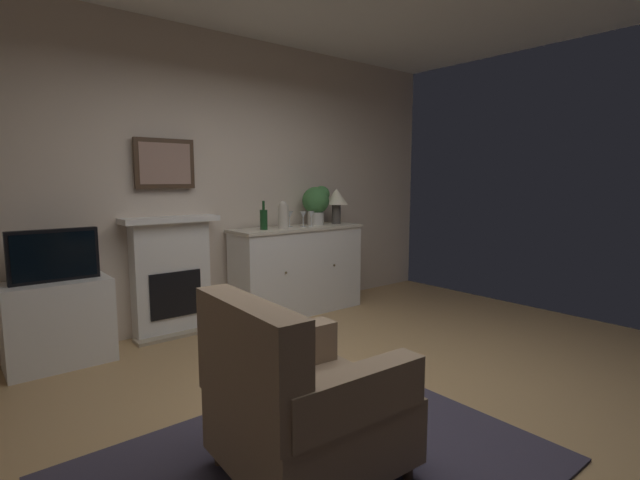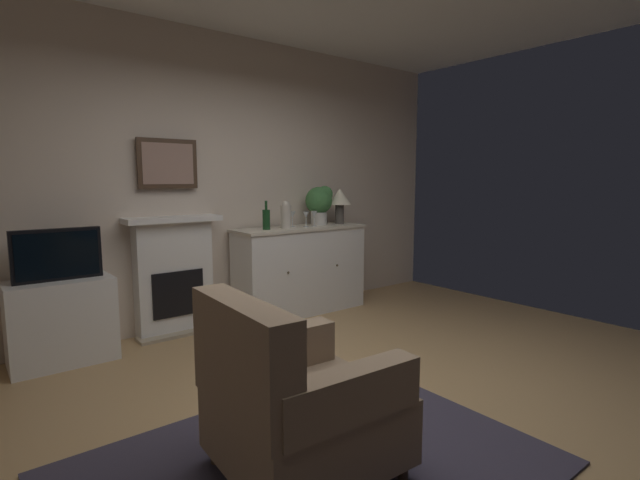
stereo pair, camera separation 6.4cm
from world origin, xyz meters
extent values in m
cube|color=tan|center=(0.00, 0.00, -0.05)|extent=(6.06, 4.58, 0.10)
cube|color=beige|center=(0.00, 2.26, 1.43)|extent=(6.06, 0.06, 2.85)
cube|color=#383342|center=(-0.76, -0.34, 0.01)|extent=(2.29, 1.69, 0.02)
cube|color=white|center=(-0.47, 2.14, 0.53)|extent=(0.70, 0.18, 1.05)
cube|color=tan|center=(-0.47, 2.04, 0.01)|extent=(0.77, 0.20, 0.03)
cube|color=black|center=(-0.47, 2.05, 0.39)|extent=(0.48, 0.02, 0.42)
cube|color=white|center=(-0.47, 2.11, 1.07)|extent=(0.87, 0.27, 0.05)
cube|color=#473323|center=(-0.47, 2.18, 1.58)|extent=(0.55, 0.03, 0.45)
cube|color=#9E7A6B|center=(-0.47, 2.17, 1.58)|extent=(0.47, 0.01, 0.37)
cube|color=white|center=(0.86, 1.96, 0.45)|extent=(1.45, 0.45, 0.90)
cube|color=beige|center=(0.86, 1.96, 0.92)|extent=(1.48, 0.48, 0.03)
sphere|color=brown|center=(0.54, 1.72, 0.51)|extent=(0.02, 0.02, 0.02)
sphere|color=brown|center=(1.18, 1.72, 0.51)|extent=(0.02, 0.02, 0.02)
cylinder|color=#4C4742|center=(1.41, 1.96, 1.04)|extent=(0.10, 0.10, 0.22)
cone|color=#EFE5C6|center=(1.41, 1.96, 1.24)|extent=(0.26, 0.26, 0.18)
cylinder|color=#193F1E|center=(0.42, 1.94, 1.03)|extent=(0.08, 0.08, 0.20)
cylinder|color=#193F1E|center=(0.42, 1.94, 1.18)|extent=(0.03, 0.03, 0.09)
cylinder|color=silver|center=(0.79, 2.00, 0.94)|extent=(0.06, 0.06, 0.00)
cylinder|color=silver|center=(0.79, 2.00, 0.98)|extent=(0.01, 0.01, 0.09)
cone|color=silver|center=(0.79, 2.00, 1.06)|extent=(0.07, 0.07, 0.07)
cylinder|color=silver|center=(0.90, 1.90, 0.94)|extent=(0.06, 0.06, 0.00)
cylinder|color=silver|center=(0.90, 1.90, 0.98)|extent=(0.01, 0.01, 0.09)
cone|color=silver|center=(0.90, 1.90, 1.06)|extent=(0.07, 0.07, 0.07)
cylinder|color=silver|center=(1.01, 1.91, 0.94)|extent=(0.06, 0.06, 0.00)
cylinder|color=silver|center=(1.01, 1.91, 0.98)|extent=(0.01, 0.01, 0.09)
cone|color=silver|center=(1.01, 1.91, 1.06)|extent=(0.07, 0.07, 0.07)
cylinder|color=beige|center=(0.64, 1.91, 1.05)|extent=(0.11, 0.11, 0.24)
sphere|color=beige|center=(0.64, 1.91, 1.17)|extent=(0.08, 0.08, 0.08)
cube|color=white|center=(-1.44, 1.97, 0.33)|extent=(0.75, 0.42, 0.67)
cube|color=black|center=(-1.44, 1.95, 0.87)|extent=(0.62, 0.06, 0.40)
cube|color=black|center=(-1.44, 1.92, 0.87)|extent=(0.57, 0.01, 0.35)
cylinder|color=beige|center=(1.15, 2.01, 1.00)|extent=(0.18, 0.18, 0.14)
sphere|color=#3D753D|center=(1.15, 2.01, 1.20)|extent=(0.30, 0.30, 0.30)
sphere|color=#3D753D|center=(1.21, 1.98, 1.27)|extent=(0.18, 0.18, 0.18)
cube|color=#8C7259|center=(-0.78, -0.35, 0.26)|extent=(0.84, 0.80, 0.32)
cube|color=#8C7259|center=(-1.11, -0.33, 0.67)|extent=(0.20, 0.77, 0.50)
cube|color=#8C7259|center=(-0.80, -0.67, 0.53)|extent=(0.73, 0.18, 0.22)
cube|color=#8C7259|center=(-0.76, -0.03, 0.53)|extent=(0.73, 0.18, 0.22)
cylinder|color=#473323|center=(-0.46, -0.69, 0.05)|extent=(0.05, 0.05, 0.10)
cylinder|color=#473323|center=(-0.42, -0.05, 0.05)|extent=(0.05, 0.05, 0.10)
cylinder|color=#473323|center=(-1.10, -0.01, 0.05)|extent=(0.05, 0.05, 0.10)
camera|label=1|loc=(-2.10, -2.02, 1.44)|focal=26.23mm
camera|label=2|loc=(-2.05, -2.06, 1.44)|focal=26.23mm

